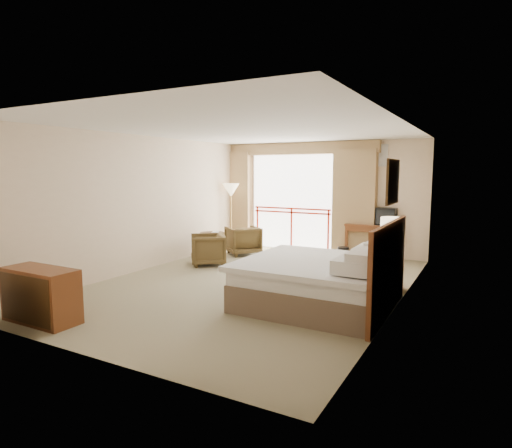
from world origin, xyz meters
The scene contains 29 objects.
floor centered at (0.00, 0.00, 0.00)m, with size 7.00×7.00×0.00m, color gray.
ceiling centered at (0.00, 0.00, 2.70)m, with size 7.00×7.00×0.00m, color white.
wall_back centered at (0.00, 3.50, 1.35)m, with size 5.00×5.00×0.00m, color beige.
wall_front centered at (0.00, -3.50, 1.35)m, with size 5.00×5.00×0.00m, color beige.
wall_left centered at (-2.50, 0.00, 1.35)m, with size 7.00×7.00×0.00m, color beige.
wall_right centered at (2.50, 0.00, 1.35)m, with size 7.00×7.00×0.00m, color beige.
balcony_door centered at (-0.80, 3.48, 1.20)m, with size 2.40×2.40×0.00m, color white.
balcony_railing centered at (-0.80, 3.46, 0.81)m, with size 2.09×0.03×1.02m.
curtain_left centered at (-2.45, 3.35, 1.25)m, with size 1.00×0.26×2.50m, color olive.
curtain_right centered at (0.85, 3.35, 1.25)m, with size 1.00×0.26×2.50m, color olive.
valance centered at (-0.80, 3.38, 2.55)m, with size 4.40×0.22×0.28m, color olive.
hvac_vent centered at (1.30, 3.47, 2.35)m, with size 0.50×0.04×0.50m, color silver.
bed centered at (1.50, -0.60, 0.38)m, with size 2.13×2.06×0.97m.
headboard centered at (2.46, -0.60, 0.65)m, with size 0.06×2.10×1.30m, color #572B17.
framed_art centered at (2.47, -0.60, 1.85)m, with size 0.04×0.72×0.60m.
nightstand centered at (2.22, 0.75, 0.27)m, with size 0.38×0.45×0.54m, color #572B17.
table_lamp centered at (2.22, 0.80, 1.06)m, with size 0.38×0.38×0.67m.
phone centered at (2.17, 0.60, 0.58)m, with size 0.19×0.15×0.08m, color black.
desk centered at (1.29, 3.44, 0.61)m, with size 1.19×0.58×0.78m.
tv centered at (1.59, 3.38, 0.97)m, with size 0.43×0.34×0.39m.
coffee_maker centered at (0.94, 3.39, 0.91)m, with size 0.12×0.12×0.27m, color black.
cup centered at (1.09, 3.34, 0.83)m, with size 0.08×0.08×0.11m, color white.
wastebasket centered at (0.82, 2.68, 0.16)m, with size 0.25×0.25×0.31m, color black.
armchair_far centered at (-1.53, 2.26, 0.00)m, with size 0.72×0.75×0.68m, color #48361C.
armchair_near centered at (-1.60, 0.90, 0.00)m, with size 0.70×0.72×0.66m, color #48361C.
side_table centered at (-1.88, 1.47, 0.41)m, with size 0.55×0.55×0.60m.
book centered at (-1.88, 1.47, 0.61)m, with size 0.15×0.20×0.02m, color white.
floor_lamp centered at (-2.26, 2.88, 1.44)m, with size 0.43×0.43×1.68m.
dresser centered at (-1.51, -3.05, 0.36)m, with size 1.08×0.46×0.72m.
Camera 1 is at (3.62, -6.50, 1.99)m, focal length 30.00 mm.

